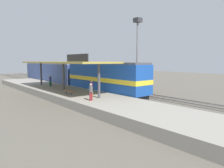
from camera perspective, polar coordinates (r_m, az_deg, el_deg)
name	(u,v)px	position (r m, az deg, el deg)	size (l,w,h in m)	color
ground_plane	(103,92)	(31.81, -2.69, -2.15)	(120.00, 120.00, 0.00)	#5B564C
track_near	(92,93)	(30.64, -5.65, -2.45)	(3.20, 110.00, 0.16)	#4E4941
track_far	(115,90)	(33.44, 0.85, -1.66)	(3.20, 110.00, 0.16)	#4E4941
platform	(64,93)	(28.26, -13.37, -2.49)	(6.00, 44.00, 0.90)	gray
station_canopy	(63,63)	(27.84, -13.51, 5.81)	(5.20, 18.00, 4.70)	#47474C
platform_bench	(69,91)	(23.91, -11.99, -1.91)	(0.44, 1.70, 0.50)	#333338
locomotive	(105,78)	(27.87, -2.08, 1.62)	(2.93, 14.43, 4.44)	#28282D
passenger_carriage_single	(51,73)	(43.45, -16.92, 2.97)	(2.90, 20.00, 4.24)	#28282D
freight_car	(115,78)	(33.27, 0.77, 1.66)	(2.80, 12.00, 3.54)	#28282D
light_mast	(137,39)	(34.15, 7.19, 12.53)	(1.10, 1.10, 11.70)	slate
person_waiting	(92,87)	(23.00, -5.77, -0.85)	(0.34, 0.34, 1.71)	olive
person_walking	(50,80)	(32.74, -16.98, 1.09)	(0.34, 0.34, 1.71)	#23603D
person_boarding	(91,91)	(19.93, -5.98, -1.99)	(0.34, 0.34, 1.71)	maroon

